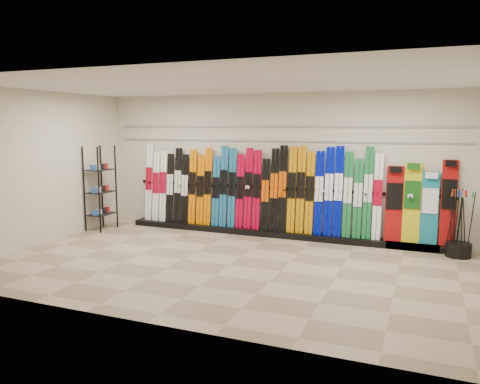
% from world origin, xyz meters
% --- Properties ---
extents(floor, '(8.00, 8.00, 0.00)m').
position_xyz_m(floor, '(0.00, 0.00, 0.00)').
color(floor, gray).
rests_on(floor, ground).
extents(back_wall, '(8.00, 0.00, 8.00)m').
position_xyz_m(back_wall, '(0.00, 2.50, 1.50)').
color(back_wall, beige).
rests_on(back_wall, floor).
extents(left_wall, '(0.00, 5.00, 5.00)m').
position_xyz_m(left_wall, '(-4.00, 0.00, 1.50)').
color(left_wall, beige).
rests_on(left_wall, floor).
extents(ceiling, '(8.00, 8.00, 0.00)m').
position_xyz_m(ceiling, '(0.00, 0.00, 3.00)').
color(ceiling, silver).
rests_on(ceiling, back_wall).
extents(ski_rack_base, '(8.00, 0.40, 0.12)m').
position_xyz_m(ski_rack_base, '(0.22, 2.28, 0.06)').
color(ski_rack_base, black).
rests_on(ski_rack_base, floor).
extents(skis, '(5.36, 0.20, 1.81)m').
position_xyz_m(skis, '(-0.42, 2.32, 0.96)').
color(skis, white).
rests_on(skis, ski_rack_base).
extents(snowboards, '(1.26, 0.24, 1.58)m').
position_xyz_m(snowboards, '(2.92, 2.35, 0.86)').
color(snowboards, '#990C0C').
rests_on(snowboards, ski_rack_base).
extents(accessory_rack, '(0.40, 0.60, 1.88)m').
position_xyz_m(accessory_rack, '(-3.75, 1.44, 0.94)').
color(accessory_rack, black).
rests_on(accessory_rack, floor).
extents(pole_bin, '(0.44, 0.44, 0.25)m').
position_xyz_m(pole_bin, '(3.60, 2.00, 0.12)').
color(pole_bin, black).
rests_on(pole_bin, floor).
extents(ski_poles, '(0.44, 0.33, 1.18)m').
position_xyz_m(ski_poles, '(3.57, 2.03, 0.61)').
color(ski_poles, black).
rests_on(ski_poles, pole_bin).
extents(slatwall_rail_0, '(7.60, 0.02, 0.03)m').
position_xyz_m(slatwall_rail_0, '(0.00, 2.48, 2.00)').
color(slatwall_rail_0, gray).
rests_on(slatwall_rail_0, back_wall).
extents(slatwall_rail_1, '(7.60, 0.02, 0.03)m').
position_xyz_m(slatwall_rail_1, '(0.00, 2.48, 2.30)').
color(slatwall_rail_1, gray).
rests_on(slatwall_rail_1, back_wall).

